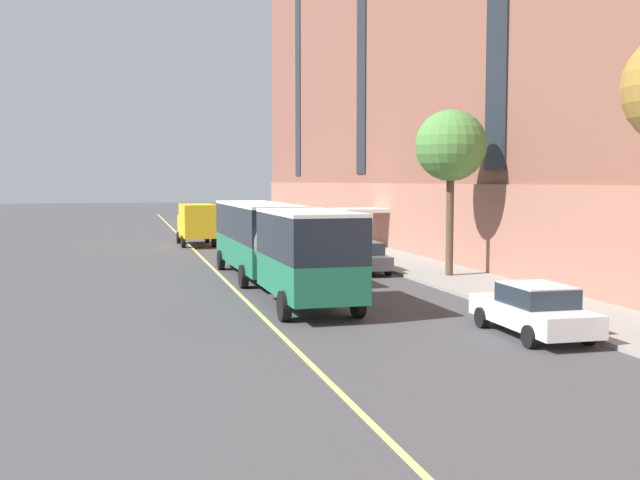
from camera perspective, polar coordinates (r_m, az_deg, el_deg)
name	(u,v)px	position (r m, az deg, el deg)	size (l,w,h in m)	color
ground_plane	(269,285)	(33.03, -3.93, -3.42)	(260.00, 260.00, 0.00)	#424244
sidewalk	(428,269)	(38.42, 8.22, -2.23)	(4.25, 160.00, 0.15)	gray
city_bus	(274,240)	(31.79, -3.53, -0.01)	(3.05, 17.84, 3.52)	#1E704C
parked_car_darkgray_0	(362,257)	(37.20, 3.25, -1.31)	(2.14, 4.66, 1.56)	#4C4C51
parked_car_white_1	(265,226)	(63.32, -4.21, 1.09)	(2.00, 4.80, 1.56)	silver
parked_car_champagne_2	(310,239)	(48.71, -0.76, 0.07)	(1.97, 4.34, 1.56)	#BCAD89
parked_car_white_3	(533,310)	(22.88, 15.95, -5.14)	(2.08, 4.82, 1.56)	silver
box_truck	(197,222)	(53.23, -9.39, 1.35)	(2.43, 6.48, 2.95)	gold
street_tree_mid_block	(451,147)	(35.33, 9.94, 7.02)	(3.31, 3.31, 7.70)	brown
fire_hydrant	(365,252)	(42.80, 3.43, -0.94)	(0.42, 0.24, 0.72)	red
lane_centerline	(222,277)	(35.71, -7.46, -2.84)	(0.16, 140.00, 0.01)	#E0D66B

